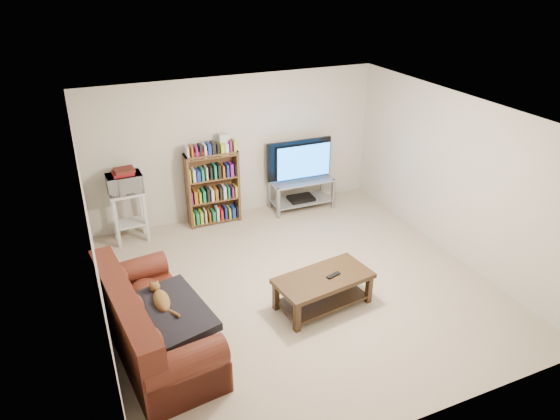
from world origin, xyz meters
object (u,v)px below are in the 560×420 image
tv_stand (301,189)px  sofa (150,328)px  coffee_table (323,285)px  bookshelf (213,187)px

tv_stand → sofa: bearing=-138.5°
coffee_table → bookshelf: size_ratio=1.04×
coffee_table → tv_stand: bearing=62.2°
coffee_table → tv_stand: 2.86m
coffee_table → bookshelf: bookshelf is taller
coffee_table → sofa: bearing=170.9°
coffee_table → bookshelf: (-0.62, 2.79, 0.34)m
bookshelf → tv_stand: bearing=-2.9°
sofa → coffee_table: 2.18m
tv_stand → bookshelf: bookshelf is taller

